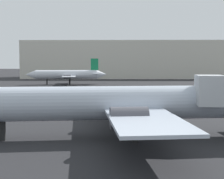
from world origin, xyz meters
name	(u,v)px	position (x,y,z in m)	size (l,w,h in m)	color
airplane_at_gate	(119,103)	(-5.23, 18.80, 3.37)	(39.99, 26.08, 10.28)	#B2BCCC
airplane_distant	(67,75)	(-21.72, 92.80, 3.10)	(25.28, 16.77, 8.10)	silver
terminal_building	(134,60)	(0.69, 136.86, 7.85)	(93.32, 25.22, 15.69)	beige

